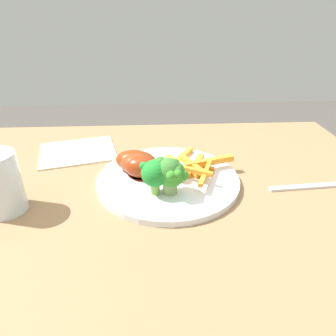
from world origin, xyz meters
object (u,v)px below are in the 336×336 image
at_px(dinner_plate, 168,180).
at_px(fork, 317,186).
at_px(broccoli_floret_middle, 155,173).
at_px(carrot_fries_pile, 193,165).
at_px(broccoli_floret_front, 169,170).
at_px(dining_table, 161,248).
at_px(broccoli_floret_back, 172,175).
at_px(water_glass, 0,183).
at_px(chicken_drumstick_near, 141,166).
at_px(chicken_drumstick_far, 144,167).
at_px(chicken_drumstick_extra, 138,161).

xyz_separation_m(dinner_plate, fork, (0.28, -0.03, -0.00)).
bearing_deg(broccoli_floret_middle, carrot_fries_pile, 46.80).
xyz_separation_m(dinner_plate, broccoli_floret_front, (-0.00, -0.05, 0.05)).
bearing_deg(dining_table, fork, 4.33).
bearing_deg(broccoli_floret_middle, fork, 3.94).
bearing_deg(broccoli_floret_back, dining_table, 169.60).
height_order(dining_table, broccoli_floret_back, broccoli_floret_back).
bearing_deg(water_glass, carrot_fries_pile, 17.20).
height_order(carrot_fries_pile, chicken_drumstick_near, chicken_drumstick_near).
xyz_separation_m(broccoli_floret_middle, chicken_drumstick_near, (-0.03, 0.07, -0.02)).
relative_size(broccoli_floret_front, chicken_drumstick_near, 0.52).
xyz_separation_m(dining_table, broccoli_floret_front, (0.01, 0.00, 0.17)).
distance_m(dining_table, broccoli_floret_back, 0.17).
xyz_separation_m(broccoli_floret_middle, broccoli_floret_back, (0.03, -0.00, -0.00)).
xyz_separation_m(dining_table, dinner_plate, (0.02, 0.06, 0.12)).
bearing_deg(broccoli_floret_middle, water_glass, -175.43).
relative_size(broccoli_floret_middle, broccoli_floret_back, 1.02).
relative_size(broccoli_floret_front, chicken_drumstick_far, 0.59).
bearing_deg(dinner_plate, dining_table, -105.99).
bearing_deg(dining_table, water_glass, -175.90).
bearing_deg(water_glass, broccoli_floret_front, 4.62).
bearing_deg(dining_table, dinner_plate, 74.01).
xyz_separation_m(fork, water_glass, (-0.56, -0.04, 0.05)).
xyz_separation_m(broccoli_floret_back, chicken_drumstick_extra, (-0.06, 0.09, -0.02)).
xyz_separation_m(chicken_drumstick_extra, water_glass, (-0.22, -0.10, 0.02)).
distance_m(broccoli_floret_front, fork, 0.29).
height_order(broccoli_floret_front, chicken_drumstick_extra, broccoli_floret_front).
bearing_deg(water_glass, broccoli_floret_back, 3.12).
relative_size(dining_table, fork, 4.97).
xyz_separation_m(broccoli_floret_front, water_glass, (-0.28, -0.02, -0.00)).
xyz_separation_m(dining_table, chicken_drumstick_extra, (-0.04, 0.09, 0.15)).
xyz_separation_m(broccoli_floret_front, broccoli_floret_middle, (-0.02, -0.00, -0.00)).
xyz_separation_m(carrot_fries_pile, chicken_drumstick_far, (-0.10, -0.02, 0.01)).
relative_size(carrot_fries_pile, chicken_drumstick_near, 1.39).
bearing_deg(chicken_drumstick_extra, chicken_drumstick_far, -62.59).
relative_size(carrot_fries_pile, fork, 0.96).
distance_m(dining_table, dinner_plate, 0.14).
height_order(chicken_drumstick_near, chicken_drumstick_far, same).
relative_size(dining_table, broccoli_floret_front, 13.86).
bearing_deg(dinner_plate, water_glass, -164.97).
bearing_deg(broccoli_floret_back, chicken_drumstick_extra, 124.25).
relative_size(dinner_plate, water_glass, 2.64).
xyz_separation_m(carrot_fries_pile, water_glass, (-0.33, -0.10, 0.03)).
distance_m(carrot_fries_pile, fork, 0.24).
bearing_deg(chicken_drumstick_far, broccoli_floret_back, -53.43).
distance_m(chicken_drumstick_extra, water_glass, 0.24).
bearing_deg(chicken_drumstick_extra, broccoli_floret_middle, -69.16).
height_order(broccoli_floret_front, chicken_drumstick_far, broccoli_floret_front).
height_order(chicken_drumstick_far, fork, chicken_drumstick_far).
distance_m(broccoli_floret_middle, fork, 0.31).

